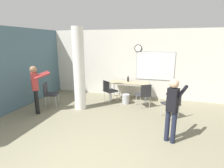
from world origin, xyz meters
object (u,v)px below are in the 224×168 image
at_px(folding_table, 129,83).
at_px(chair_table_right, 144,94).
at_px(bottle_on_table, 128,79).
at_px(chair_by_left_wall, 50,93).
at_px(person_watching_back, 36,86).
at_px(person_playing_side, 173,106).
at_px(chair_mid_room, 172,103).
at_px(chair_table_left, 109,90).

relative_size(folding_table, chair_table_right, 1.78).
height_order(bottle_on_table, chair_by_left_wall, bottle_on_table).
height_order(person_watching_back, person_playing_side, person_watching_back).
bearing_deg(chair_by_left_wall, person_watching_back, -89.12).
xyz_separation_m(folding_table, bottle_on_table, (-0.08, 0.12, 0.15)).
height_order(bottle_on_table, chair_mid_room, bottle_on_table).
relative_size(chair_mid_room, chair_by_left_wall, 1.00).
bearing_deg(person_playing_side, chair_table_left, 135.20).
bearing_deg(person_watching_back, chair_by_left_wall, 90.88).
xyz_separation_m(chair_mid_room, person_watching_back, (-4.24, -0.83, 0.42)).
bearing_deg(chair_table_right, chair_mid_room, -36.24).
distance_m(chair_mid_room, chair_by_left_wall, 4.25).
relative_size(chair_by_left_wall, person_watching_back, 0.55).
bearing_deg(person_watching_back, bottle_on_table, 42.90).
bearing_deg(chair_by_left_wall, chair_table_left, 27.14).
bearing_deg(bottle_on_table, chair_by_left_wall, -146.41).
relative_size(chair_table_left, person_playing_side, 0.57).
bearing_deg(chair_mid_room, person_playing_side, -93.09).
relative_size(bottle_on_table, person_watching_back, 0.15).
distance_m(chair_mid_room, person_playing_side, 1.42).
distance_m(folding_table, chair_by_left_wall, 3.08).
bearing_deg(chair_table_right, person_watching_back, -155.40).
relative_size(chair_mid_room, person_playing_side, 0.57).
xyz_separation_m(bottle_on_table, chair_mid_room, (1.69, -1.54, -0.31)).
xyz_separation_m(chair_table_left, person_watching_back, (-1.95, -1.67, 0.42)).
relative_size(chair_by_left_wall, person_playing_side, 0.57).
xyz_separation_m(chair_table_left, chair_mid_room, (2.29, -0.84, 0.00)).
bearing_deg(chair_mid_room, person_watching_back, -168.90).
relative_size(bottle_on_table, chair_mid_room, 0.28).
height_order(folding_table, chair_table_right, chair_table_right).
relative_size(chair_table_left, chair_mid_room, 1.00).
height_order(bottle_on_table, chair_table_right, bottle_on_table).
distance_m(bottle_on_table, person_playing_side, 3.32).
bearing_deg(chair_table_right, chair_table_left, 173.40).
relative_size(chair_table_left, chair_table_right, 1.00).
relative_size(bottle_on_table, chair_table_right, 0.28).
relative_size(chair_table_left, person_watching_back, 0.55).
relative_size(bottle_on_table, chair_by_left_wall, 0.28).
xyz_separation_m(chair_by_left_wall, person_watching_back, (0.01, -0.67, 0.42)).
relative_size(chair_mid_room, chair_table_right, 1.00).
bearing_deg(chair_table_left, person_playing_side, -44.80).
relative_size(chair_table_right, chair_by_left_wall, 1.00).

